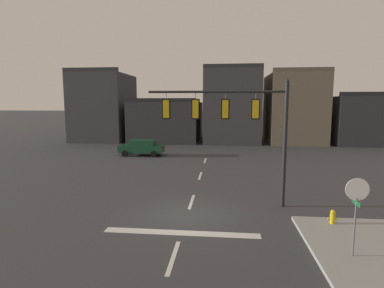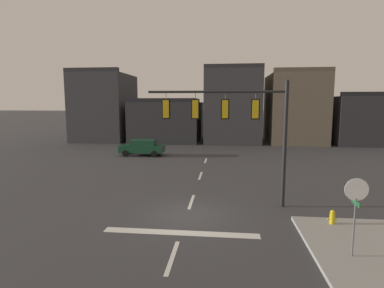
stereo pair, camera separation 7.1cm
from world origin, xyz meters
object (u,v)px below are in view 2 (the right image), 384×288
Objects in this scene: signal_mast_near_side at (236,119)px; car_lot_nearside at (142,147)px; fire_hydrant at (332,220)px; stop_sign at (356,199)px.

car_lot_nearside is (-8.82, 14.36, -3.63)m from signal_mast_near_side.
car_lot_nearside reaches higher than fire_hydrant.
signal_mast_near_side is at bearing -58.45° from car_lot_nearside.
signal_mast_near_side reaches higher than car_lot_nearside.
fire_hydrant is (4.07, -2.43, -4.16)m from signal_mast_near_side.
stop_sign is at bearing -54.38° from signal_mast_near_side.
stop_sign is 3.38m from fire_hydrant.
signal_mast_near_side is 2.46× the size of stop_sign.
stop_sign is at bearing -95.95° from fire_hydrant.
stop_sign is at bearing -57.32° from car_lot_nearside.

